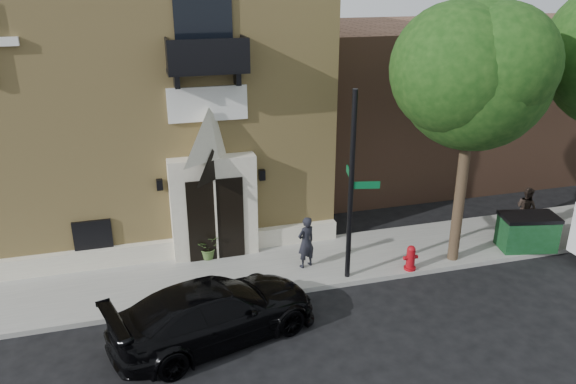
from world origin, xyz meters
name	(u,v)px	position (x,y,z in m)	size (l,w,h in m)	color
ground	(268,299)	(0.00, 0.00, 0.00)	(120.00, 120.00, 0.00)	black
sidewalk	(288,266)	(1.00, 1.50, 0.07)	(42.00, 3.00, 0.15)	gray
church	(133,85)	(-2.99, 7.95, 4.63)	(12.20, 11.01, 9.30)	tan
neighbour_building	(476,95)	(12.00, 9.00, 3.20)	(18.00, 8.00, 6.40)	brown
street_tree_left	(478,73)	(6.03, 0.35, 5.87)	(4.97, 4.38, 7.77)	#38281C
black_sedan	(215,312)	(-1.66, -1.35, 0.75)	(2.10, 5.16, 1.50)	black
street_sign	(352,188)	(2.48, 0.35, 2.91)	(0.86, 0.98, 5.49)	black
fire_hydrant	(411,258)	(4.41, 0.20, 0.53)	(0.44, 0.36, 0.78)	#9C0A13
dumpster	(527,232)	(8.62, 0.44, 0.73)	(1.92, 1.34, 1.14)	#0F3716
planter	(208,247)	(-1.27, 2.54, 0.54)	(0.71, 0.61, 0.79)	#49692F
pedestrian_near	(306,242)	(1.47, 1.23, 0.96)	(0.59, 0.39, 1.61)	black
pedestrian_far	(526,208)	(9.54, 1.75, 0.90)	(0.73, 0.57, 1.50)	#2F241E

